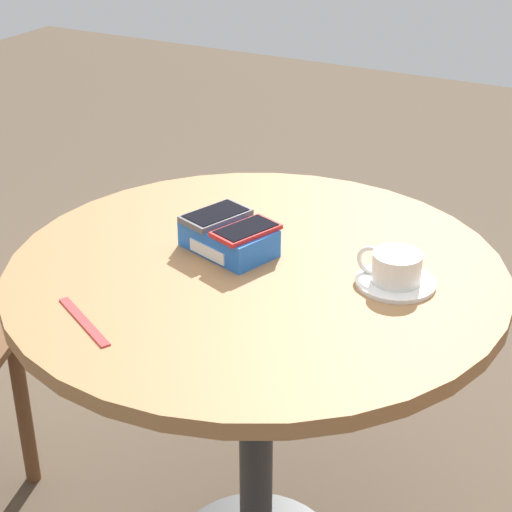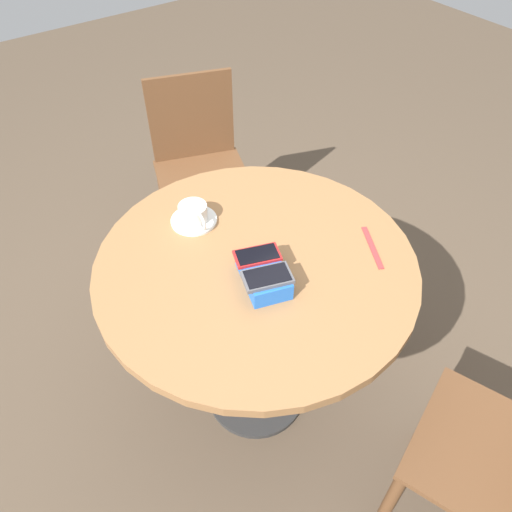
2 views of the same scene
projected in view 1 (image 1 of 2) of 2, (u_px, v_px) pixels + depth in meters
round_table at (256, 319)px, 1.62m from camera, size 0.92×0.92×0.74m
phone_box at (228, 238)px, 1.61m from camera, size 0.20×0.15×0.05m
phone_gray at (216, 216)px, 1.62m from camera, size 0.11×0.14×0.01m
phone_red at (246, 230)px, 1.57m from camera, size 0.11×0.14×0.01m
saucer at (395, 282)px, 1.50m from camera, size 0.14×0.14×0.01m
coffee_cup at (395, 266)px, 1.49m from camera, size 0.12×0.09×0.06m
lanyard_strap at (84, 321)px, 1.39m from camera, size 0.16×0.10×0.00m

